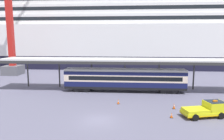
{
  "coord_description": "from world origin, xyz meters",
  "views": [
    {
      "loc": [
        3.4,
        -23.09,
        9.41
      ],
      "look_at": [
        0.83,
        9.66,
        4.5
      ],
      "focal_mm": 33.69,
      "sensor_mm": 36.0,
      "label": 1
    }
  ],
  "objects_px": {
    "cruise_ship": "(153,28)",
    "train_carriage": "(125,79)",
    "service_truck": "(208,109)",
    "dockside_crane": "(12,14)",
    "traffic_cone_far": "(174,106)",
    "traffic_cone_mid": "(171,115)",
    "traffic_cone_near": "(118,102)"
  },
  "relations": [
    {
      "from": "traffic_cone_far",
      "to": "traffic_cone_mid",
      "type": "bearing_deg",
      "value": -106.46
    },
    {
      "from": "traffic_cone_mid",
      "to": "dockside_crane",
      "type": "distance_m",
      "value": 47.39
    },
    {
      "from": "train_carriage",
      "to": "dockside_crane",
      "type": "xyz_separation_m",
      "value": [
        -29.14,
        15.78,
        13.22
      ]
    },
    {
      "from": "train_carriage",
      "to": "traffic_cone_near",
      "type": "height_order",
      "value": "train_carriage"
    },
    {
      "from": "service_truck",
      "to": "traffic_cone_far",
      "type": "bearing_deg",
      "value": 142.52
    },
    {
      "from": "dockside_crane",
      "to": "traffic_cone_far",
      "type": "bearing_deg",
      "value": -34.48
    },
    {
      "from": "traffic_cone_near",
      "to": "train_carriage",
      "type": "bearing_deg",
      "value": 84.14
    },
    {
      "from": "cruise_ship",
      "to": "service_truck",
      "type": "relative_size",
      "value": 28.07
    },
    {
      "from": "cruise_ship",
      "to": "train_carriage",
      "type": "height_order",
      "value": "cruise_ship"
    },
    {
      "from": "train_carriage",
      "to": "traffic_cone_far",
      "type": "height_order",
      "value": "train_carriage"
    },
    {
      "from": "dockside_crane",
      "to": "cruise_ship",
      "type": "bearing_deg",
      "value": 33.1
    },
    {
      "from": "traffic_cone_mid",
      "to": "traffic_cone_near",
      "type": "bearing_deg",
      "value": 143.64
    },
    {
      "from": "train_carriage",
      "to": "traffic_cone_far",
      "type": "bearing_deg",
      "value": -52.49
    },
    {
      "from": "traffic_cone_far",
      "to": "dockside_crane",
      "type": "xyz_separation_m",
      "value": [
        -36.0,
        24.73,
        15.15
      ]
    },
    {
      "from": "traffic_cone_near",
      "to": "dockside_crane",
      "type": "xyz_separation_m",
      "value": [
        -28.38,
        23.19,
        15.16
      ]
    },
    {
      "from": "traffic_cone_mid",
      "to": "traffic_cone_far",
      "type": "bearing_deg",
      "value": 73.54
    },
    {
      "from": "train_carriage",
      "to": "traffic_cone_far",
      "type": "distance_m",
      "value": 11.44
    },
    {
      "from": "service_truck",
      "to": "traffic_cone_mid",
      "type": "bearing_deg",
      "value": -170.83
    },
    {
      "from": "cruise_ship",
      "to": "dockside_crane",
      "type": "xyz_separation_m",
      "value": [
        -38.36,
        -25.0,
        2.34
      ]
    },
    {
      "from": "service_truck",
      "to": "dockside_crane",
      "type": "bearing_deg",
      "value": 145.25
    },
    {
      "from": "cruise_ship",
      "to": "traffic_cone_mid",
      "type": "bearing_deg",
      "value": -93.6
    },
    {
      "from": "train_carriage",
      "to": "dockside_crane",
      "type": "relative_size",
      "value": 0.41
    },
    {
      "from": "cruise_ship",
      "to": "service_truck",
      "type": "bearing_deg",
      "value": -88.82
    },
    {
      "from": "cruise_ship",
      "to": "traffic_cone_far",
      "type": "xyz_separation_m",
      "value": [
        -2.35,
        -49.73,
        -12.81
      ]
    },
    {
      "from": "traffic_cone_far",
      "to": "train_carriage",
      "type": "bearing_deg",
      "value": 127.51
    },
    {
      "from": "cruise_ship",
      "to": "train_carriage",
      "type": "distance_m",
      "value": 43.21
    },
    {
      "from": "train_carriage",
      "to": "dockside_crane",
      "type": "bearing_deg",
      "value": 151.56
    },
    {
      "from": "traffic_cone_far",
      "to": "dockside_crane",
      "type": "height_order",
      "value": "dockside_crane"
    },
    {
      "from": "cruise_ship",
      "to": "dockside_crane",
      "type": "height_order",
      "value": "dockside_crane"
    },
    {
      "from": "cruise_ship",
      "to": "traffic_cone_mid",
      "type": "distance_m",
      "value": 54.72
    },
    {
      "from": "traffic_cone_mid",
      "to": "traffic_cone_far",
      "type": "xyz_separation_m",
      "value": [
        0.99,
        3.35,
        0.08
      ]
    },
    {
      "from": "service_truck",
      "to": "train_carriage",
      "type": "bearing_deg",
      "value": 131.65
    }
  ]
}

